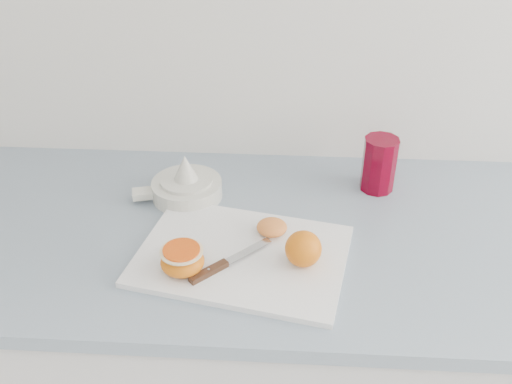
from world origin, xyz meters
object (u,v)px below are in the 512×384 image
counter (298,374)px  cutting_board (242,255)px  citrus_juicer (186,186)px  red_tumbler (379,166)px  half_orange (182,260)px

counter → cutting_board: bearing=-140.7°
counter → citrus_juicer: bearing=158.7°
red_tumbler → half_orange: bearing=-140.3°
citrus_juicer → red_tumbler: red_tumbler is taller
citrus_juicer → red_tumbler: bearing=8.2°
half_orange → citrus_juicer: citrus_juicer is taller
half_orange → citrus_juicer: size_ratio=0.41×
counter → red_tumbler: 0.55m
counter → citrus_juicer: (-0.26, 0.10, 0.47)m
red_tumbler → counter: bearing=-134.3°
half_orange → red_tumbler: red_tumbler is taller
red_tumbler → citrus_juicer: bearing=-171.8°
cutting_board → red_tumbler: (0.28, 0.26, 0.05)m
cutting_board → red_tumbler: size_ratio=3.08×
counter → citrus_juicer: size_ratio=12.46×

